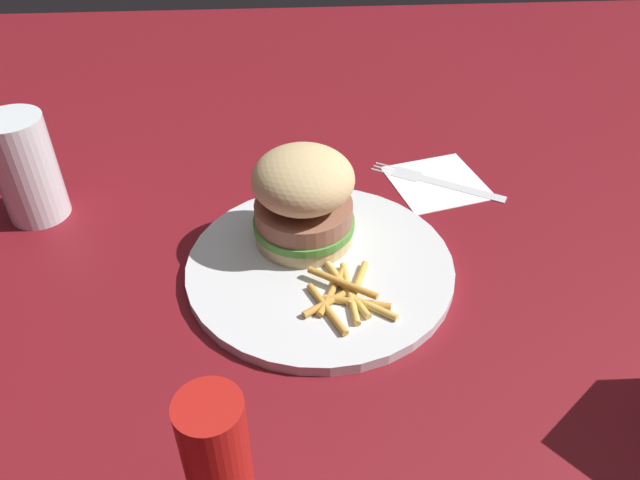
{
  "coord_description": "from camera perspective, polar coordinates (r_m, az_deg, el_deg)",
  "views": [
    {
      "loc": [
        -0.02,
        -0.5,
        0.43
      ],
      "look_at": [
        0.01,
        -0.02,
        0.04
      ],
      "focal_mm": 34.61,
      "sensor_mm": 36.0,
      "label": 1
    }
  ],
  "objects": [
    {
      "name": "ground_plane",
      "position": [
        0.66,
        -1.37,
        -1.81
      ],
      "size": [
        1.6,
        1.6,
        0.0
      ],
      "primitive_type": "plane",
      "color": "maroon"
    },
    {
      "name": "plate",
      "position": [
        0.64,
        0.0,
        -2.48
      ],
      "size": [
        0.28,
        0.28,
        0.01
      ],
      "primitive_type": "cylinder",
      "color": "silver",
      "rests_on": "ground_plane"
    },
    {
      "name": "sandwich",
      "position": [
        0.64,
        -1.34,
        3.98
      ],
      "size": [
        0.11,
        0.11,
        0.11
      ],
      "color": "tan",
      "rests_on": "plate"
    },
    {
      "name": "fries_pile",
      "position": [
        0.6,
        2.36,
        -5.07
      ],
      "size": [
        0.09,
        0.1,
        0.01
      ],
      "color": "gold",
      "rests_on": "plate"
    },
    {
      "name": "napkin",
      "position": [
        0.79,
        10.78,
        5.27
      ],
      "size": [
        0.13,
        0.13,
        0.0
      ],
      "primitive_type": "cube",
      "rotation": [
        0.0,
        0.0,
        0.25
      ],
      "color": "white",
      "rests_on": "ground_plane"
    },
    {
      "name": "fork",
      "position": [
        0.79,
        10.7,
        5.45
      ],
      "size": [
        0.16,
        0.1,
        0.0
      ],
      "color": "silver",
      "rests_on": "napkin"
    },
    {
      "name": "drink_glass",
      "position": [
        0.77,
        -25.44,
        5.67
      ],
      "size": [
        0.07,
        0.07,
        0.12
      ],
      "color": "silver",
      "rests_on": "ground_plane"
    },
    {
      "name": "ketchup_bottle",
      "position": [
        0.43,
        -9.36,
        -19.88
      ],
      "size": [
        0.04,
        0.04,
        0.13
      ],
      "primitive_type": "cylinder",
      "color": "#B21914",
      "rests_on": "ground_plane"
    }
  ]
}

